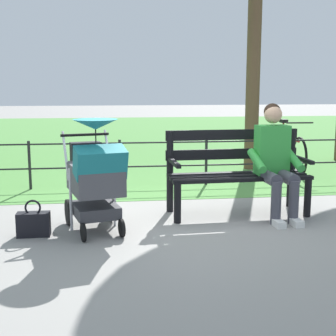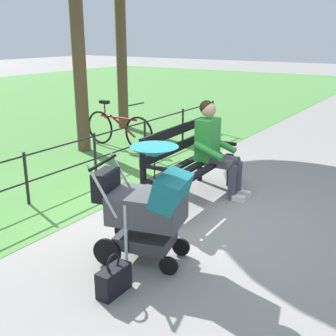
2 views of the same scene
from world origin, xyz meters
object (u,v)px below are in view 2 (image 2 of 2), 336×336
at_px(stroller, 148,203).
at_px(bicycle, 118,129).
at_px(person_on_bench, 215,145).
at_px(park_bench, 186,160).
at_px(handbag, 114,280).

bearing_deg(stroller, bicycle, -136.85).
bearing_deg(person_on_bench, park_bench, -30.02).
bearing_deg(handbag, stroller, -172.37).
distance_m(handbag, bicycle, 4.93).
relative_size(person_on_bench, bicycle, 0.77).
relative_size(stroller, bicycle, 0.69).
xyz_separation_m(stroller, handbag, (0.61, 0.08, -0.47)).
height_order(stroller, handbag, stroller).
height_order(park_bench, handbag, park_bench).
distance_m(stroller, bicycle, 4.41).
relative_size(handbag, bicycle, 0.22).
height_order(park_bench, bicycle, park_bench).
bearing_deg(person_on_bench, stroller, 9.11).
height_order(park_bench, stroller, stroller).
xyz_separation_m(person_on_bench, handbag, (2.60, 0.40, -0.55)).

